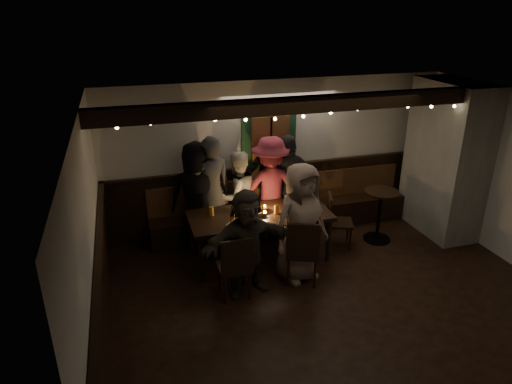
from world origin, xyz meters
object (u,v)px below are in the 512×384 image
object	(u,v)px
high_top	(380,209)
person_e	(288,185)
person_b	(211,193)
chair_near_right	(302,249)
chair_near_left	(235,264)
person_a	(197,196)
chair_end	(335,218)
person_f	(247,243)
person_d	(270,188)
person_g	(300,223)
person_c	(238,196)
dining_table	(260,218)

from	to	relation	value
high_top	person_e	distance (m)	1.57
person_b	high_top	bearing A→B (deg)	155.39
chair_near_right	high_top	xyz separation A→B (m)	(1.73, 0.87, -0.00)
chair_near_left	person_a	bearing A→B (deg)	97.50
chair_end	person_a	bearing A→B (deg)	163.11
person_e	person_f	distance (m)	1.93
person_d	person_e	distance (m)	0.34
chair_end	person_d	distance (m)	1.17
person_a	person_g	xyz separation A→B (m)	(1.22, -1.36, -0.01)
chair_near_left	person_c	xyz separation A→B (m)	(0.46, 1.67, 0.24)
person_f	person_c	bearing A→B (deg)	69.85
high_top	person_c	xyz separation A→B (m)	(-2.25, 0.74, 0.21)
person_d	chair_near_left	bearing A→B (deg)	63.21
chair_end	person_b	distance (m)	2.05
person_b	person_c	bearing A→B (deg)	-178.51
chair_near_left	chair_end	xyz separation A→B (m)	(1.92, 0.98, -0.03)
person_a	person_c	world-z (taller)	person_a
chair_near_right	person_a	world-z (taller)	person_a
person_c	person_e	size ratio (longest dim) A/B	0.88
dining_table	person_c	size ratio (longest dim) A/B	1.39
chair_near_right	person_a	xyz separation A→B (m)	(-1.19, 1.56, 0.32)
dining_table	person_a	bearing A→B (deg)	140.20
chair_near_right	person_c	bearing A→B (deg)	107.85
person_c	person_b	bearing A→B (deg)	-5.38
chair_near_left	high_top	size ratio (longest dim) A/B	1.06
dining_table	high_top	world-z (taller)	dining_table
chair_end	chair_near_left	bearing A→B (deg)	-153.08
person_a	person_e	world-z (taller)	person_a
chair_end	person_a	world-z (taller)	person_a
chair_end	person_f	bearing A→B (deg)	-153.78
dining_table	chair_near_left	size ratio (longest dim) A/B	2.26
chair_near_left	person_e	bearing A→B (deg)	50.78
chair_near_right	person_a	size ratio (longest dim) A/B	0.57
person_b	person_c	distance (m)	0.49
person_e	person_f	size ratio (longest dim) A/B	1.15
person_c	person_a	bearing A→B (deg)	-14.08
person_e	person_g	distance (m)	1.45
person_a	person_g	bearing A→B (deg)	143.09
chair_near_right	person_c	size ratio (longest dim) A/B	0.65
chair_end	person_g	distance (m)	1.22
dining_table	person_d	xyz separation A→B (m)	(0.40, 0.68, 0.18)
chair_end	person_c	bearing A→B (deg)	154.38
person_a	person_c	distance (m)	0.69
chair_near_left	person_a	xyz separation A→B (m)	(-0.21, 1.62, 0.35)
person_g	chair_near_left	bearing A→B (deg)	179.15
person_d	person_g	world-z (taller)	person_d
chair_near_right	person_e	xyz separation A→B (m)	(0.38, 1.59, 0.31)
person_d	dining_table	bearing A→B (deg)	65.40
dining_table	person_g	bearing A→B (deg)	-59.72
person_b	person_f	xyz separation A→B (m)	(0.18, -1.44, -0.17)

